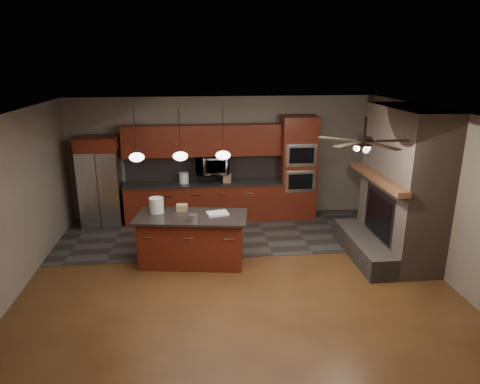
{
  "coord_description": "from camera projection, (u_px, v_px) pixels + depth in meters",
  "views": [
    {
      "loc": [
        -0.61,
        -6.7,
        3.58
      ],
      "look_at": [
        0.14,
        0.6,
        1.3
      ],
      "focal_mm": 32.0,
      "sensor_mm": 36.0,
      "label": 1
    }
  ],
  "objects": [
    {
      "name": "ground",
      "position": [
        236.0,
        273.0,
        7.48
      ],
      "size": [
        7.0,
        7.0,
        0.0
      ],
      "primitive_type": "plane",
      "color": "brown",
      "rests_on": "ground"
    },
    {
      "name": "ceiling",
      "position": [
        235.0,
        112.0,
        6.65
      ],
      "size": [
        7.0,
        6.0,
        0.02
      ],
      "primitive_type": "cube",
      "color": "white",
      "rests_on": "back_wall"
    },
    {
      "name": "back_wall",
      "position": [
        223.0,
        158.0,
        9.92
      ],
      "size": [
        7.0,
        0.02,
        2.8
      ],
      "primitive_type": "cube",
      "color": "slate",
      "rests_on": "ground"
    },
    {
      "name": "right_wall",
      "position": [
        436.0,
        191.0,
        7.41
      ],
      "size": [
        0.02,
        6.0,
        2.8
      ],
      "primitive_type": "cube",
      "color": "slate",
      "rests_on": "ground"
    },
    {
      "name": "left_wall",
      "position": [
        14.0,
        204.0,
        6.72
      ],
      "size": [
        0.02,
        6.0,
        2.8
      ],
      "primitive_type": "cube",
      "color": "slate",
      "rests_on": "ground"
    },
    {
      "name": "slate_tile_patch",
      "position": [
        228.0,
        233.0,
        9.19
      ],
      "size": [
        7.0,
        2.4,
        0.01
      ],
      "primitive_type": "cube",
      "color": "#363431",
      "rests_on": "ground"
    },
    {
      "name": "fireplace_column",
      "position": [
        399.0,
        191.0,
        7.78
      ],
      "size": [
        1.3,
        2.1,
        2.8
      ],
      "color": "#6C594D",
      "rests_on": "ground"
    },
    {
      "name": "back_cabinetry",
      "position": [
        204.0,
        182.0,
        9.78
      ],
      "size": [
        3.59,
        0.64,
        2.2
      ],
      "color": "maroon",
      "rests_on": "ground"
    },
    {
      "name": "oven_tower",
      "position": [
        298.0,
        168.0,
        9.86
      ],
      "size": [
        0.8,
        0.63,
        2.38
      ],
      "color": "maroon",
      "rests_on": "ground"
    },
    {
      "name": "microwave",
      "position": [
        212.0,
        165.0,
        9.68
      ],
      "size": [
        0.73,
        0.41,
        0.5
      ],
      "primitive_type": "imported",
      "color": "silver",
      "rests_on": "back_cabinetry"
    },
    {
      "name": "refrigerator",
      "position": [
        101.0,
        182.0,
        9.4
      ],
      "size": [
        0.85,
        0.75,
        2.01
      ],
      "color": "silver",
      "rests_on": "ground"
    },
    {
      "name": "kitchen_island",
      "position": [
        192.0,
        239.0,
        7.75
      ],
      "size": [
        2.09,
        1.18,
        0.92
      ],
      "rotation": [
        0.0,
        0.0,
        -0.15
      ],
      "color": "maroon",
      "rests_on": "ground"
    },
    {
      "name": "white_bucket",
      "position": [
        157.0,
        205.0,
        7.73
      ],
      "size": [
        0.31,
        0.31,
        0.28
      ],
      "primitive_type": "cylinder",
      "rotation": [
        0.0,
        0.0,
        -0.23
      ],
      "color": "silver",
      "rests_on": "kitchen_island"
    },
    {
      "name": "paint_can",
      "position": [
        193.0,
        217.0,
        7.37
      ],
      "size": [
        0.18,
        0.18,
        0.11
      ],
      "primitive_type": "cylinder",
      "rotation": [
        0.0,
        0.0,
        0.1
      ],
      "color": "silver",
      "rests_on": "kitchen_island"
    },
    {
      "name": "paint_tray",
      "position": [
        217.0,
        213.0,
        7.67
      ],
      "size": [
        0.41,
        0.33,
        0.04
      ],
      "primitive_type": "cube",
      "rotation": [
        0.0,
        0.0,
        0.21
      ],
      "color": "white",
      "rests_on": "kitchen_island"
    },
    {
      "name": "cardboard_box",
      "position": [
        182.0,
        208.0,
        7.84
      ],
      "size": [
        0.21,
        0.16,
        0.12
      ],
      "primitive_type": "cube",
      "rotation": [
        0.0,
        0.0,
        -0.1
      ],
      "color": "#997F4F",
      "rests_on": "kitchen_island"
    },
    {
      "name": "counter_bucket",
      "position": [
        184.0,
        178.0,
        9.66
      ],
      "size": [
        0.26,
        0.26,
        0.24
      ],
      "primitive_type": "cylinder",
      "rotation": [
        0.0,
        0.0,
        -0.26
      ],
      "color": "white",
      "rests_on": "back_cabinetry"
    },
    {
      "name": "counter_box",
      "position": [
        227.0,
        178.0,
        9.71
      ],
      "size": [
        0.2,
        0.16,
        0.2
      ],
      "primitive_type": "cube",
      "rotation": [
        0.0,
        0.0,
        -0.13
      ],
      "color": "#996E4F",
      "rests_on": "back_cabinetry"
    },
    {
      "name": "pendant_left",
      "position": [
        137.0,
        157.0,
        7.4
      ],
      "size": [
        0.26,
        0.26,
        0.92
      ],
      "color": "black",
      "rests_on": "ceiling"
    },
    {
      "name": "pendant_center",
      "position": [
        180.0,
        156.0,
        7.48
      ],
      "size": [
        0.26,
        0.26,
        0.92
      ],
      "color": "black",
      "rests_on": "ceiling"
    },
    {
      "name": "pendant_right",
      "position": [
        223.0,
        155.0,
        7.55
      ],
      "size": [
        0.26,
        0.26,
        0.92
      ],
      "color": "black",
      "rests_on": "ceiling"
    },
    {
      "name": "ceiling_fan",
      "position": [
        364.0,
        141.0,
        6.17
      ],
      "size": [
        1.27,
        1.33,
        0.41
      ],
      "color": "black",
      "rests_on": "ceiling"
    }
  ]
}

